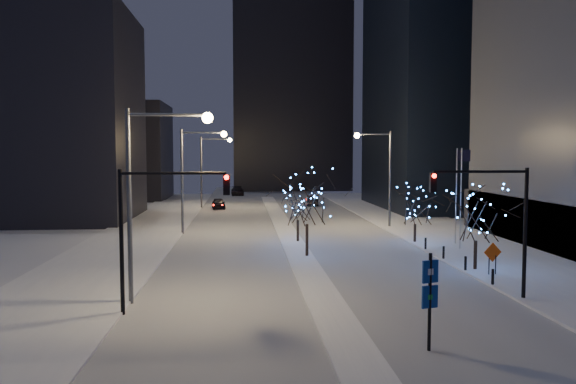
{
  "coord_description": "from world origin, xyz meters",
  "views": [
    {
      "loc": [
        -4.22,
        -27.0,
        7.77
      ],
      "look_at": [
        -1.03,
        12.48,
        5.0
      ],
      "focal_mm": 35.0,
      "sensor_mm": 36.0,
      "label": 1
    }
  ],
  "objects": [
    {
      "name": "median",
      "position": [
        0.0,
        30.0,
        0.07
      ],
      "size": [
        2.0,
        80.0,
        0.15
      ],
      "primitive_type": "cube",
      "color": "white",
      "rests_on": "ground"
    },
    {
      "name": "west_sidewalk",
      "position": [
        -14.0,
        20.0,
        0.07
      ],
      "size": [
        8.0,
        90.0,
        0.15
      ],
      "primitive_type": "cube",
      "color": "white",
      "rests_on": "ground"
    },
    {
      "name": "street_lamp_w_far",
      "position": [
        -8.94,
        52.0,
        6.5
      ],
      "size": [
        4.4,
        0.56,
        10.0
      ],
      "color": "#595E66",
      "rests_on": "ground"
    },
    {
      "name": "ground",
      "position": [
        0.0,
        0.0,
        0.0
      ],
      "size": [
        160.0,
        160.0,
        0.0
      ],
      "primitive_type": "plane",
      "color": "white",
      "rests_on": "ground"
    },
    {
      "name": "holiday_tree_median_near",
      "position": [
        0.5,
        13.97,
        4.33
      ],
      "size": [
        5.88,
        5.88,
        6.38
      ],
      "color": "black",
      "rests_on": "median"
    },
    {
      "name": "flagpoles",
      "position": [
        13.37,
        17.25,
        4.8
      ],
      "size": [
        1.35,
        2.6,
        8.0
      ],
      "color": "silver",
      "rests_on": "east_sidewalk"
    },
    {
      "name": "bollards",
      "position": [
        10.2,
        10.0,
        0.6
      ],
      "size": [
        0.16,
        12.16,
        0.9
      ],
      "color": "black",
      "rests_on": "east_sidewalk"
    },
    {
      "name": "holiday_tree_median_far",
      "position": [
        0.5,
        20.88,
        3.22
      ],
      "size": [
        4.17,
        4.17,
        4.55
      ],
      "color": "black",
      "rests_on": "median"
    },
    {
      "name": "traffic_signal_west",
      "position": [
        -8.44,
        -0.0,
        4.76
      ],
      "size": [
        5.26,
        0.43,
        7.0
      ],
      "color": "black",
      "rests_on": "ground"
    },
    {
      "name": "car_mid",
      "position": [
        6.02,
        55.01,
        0.76
      ],
      "size": [
        2.01,
        4.73,
        1.52
      ],
      "primitive_type": "imported",
      "rotation": [
        0.0,
        0.0,
        3.05
      ],
      "color": "black",
      "rests_on": "ground"
    },
    {
      "name": "car_near",
      "position": [
        -7.6,
        51.24,
        0.74
      ],
      "size": [
        2.13,
        4.48,
        1.48
      ],
      "primitive_type": "imported",
      "rotation": [
        0.0,
        0.0,
        0.09
      ],
      "color": "black",
      "rests_on": "ground"
    },
    {
      "name": "street_lamp_east",
      "position": [
        10.08,
        30.0,
        6.45
      ],
      "size": [
        3.9,
        0.56,
        10.0
      ],
      "color": "#595E66",
      "rests_on": "ground"
    },
    {
      "name": "car_far",
      "position": [
        -5.2,
        75.98,
        0.79
      ],
      "size": [
        2.45,
        5.55,
        1.59
      ],
      "primitive_type": "imported",
      "rotation": [
        0.0,
        0.0,
        0.04
      ],
      "color": "black",
      "rests_on": "ground"
    },
    {
      "name": "holiday_tree_plaza_far",
      "position": [
        10.5,
        19.74,
        3.22
      ],
      "size": [
        5.47,
        5.47,
        4.94
      ],
      "color": "black",
      "rests_on": "east_sidewalk"
    },
    {
      "name": "filler_west_far",
      "position": [
        -26.0,
        70.0,
        8.0
      ],
      "size": [
        18.0,
        16.0,
        16.0
      ],
      "primitive_type": "cube",
      "color": "black",
      "rests_on": "ground"
    },
    {
      "name": "traffic_signal_east",
      "position": [
        8.94,
        1.0,
        4.76
      ],
      "size": [
        5.26,
        0.43,
        7.0
      ],
      "color": "black",
      "rests_on": "ground"
    },
    {
      "name": "horizon_block",
      "position": [
        6.0,
        92.0,
        21.0
      ],
      "size": [
        24.0,
        14.0,
        42.0
      ],
      "primitive_type": "cube",
      "color": "black",
      "rests_on": "ground"
    },
    {
      "name": "road",
      "position": [
        0.0,
        35.0,
        0.01
      ],
      "size": [
        20.0,
        130.0,
        0.02
      ],
      "primitive_type": "cube",
      "color": "#B6BCC6",
      "rests_on": "ground"
    },
    {
      "name": "construction_sign",
      "position": [
        11.38,
        6.63,
        1.36
      ],
      "size": [
        1.21,
        0.21,
        2.01
      ],
      "rotation": [
        0.0,
        0.0,
        0.14
      ],
      "color": "black",
      "rests_on": "east_sidewalk"
    },
    {
      "name": "street_lamp_w_mid",
      "position": [
        -8.94,
        27.0,
        6.5
      ],
      "size": [
        4.4,
        0.56,
        10.0
      ],
      "color": "#595E66",
      "rests_on": "ground"
    },
    {
      "name": "wayfinding_sign",
      "position": [
        3.03,
        -6.0,
        2.38
      ],
      "size": [
        0.69,
        0.27,
        3.88
      ],
      "rotation": [
        0.0,
        0.0,
        0.28
      ],
      "color": "black",
      "rests_on": "ground"
    },
    {
      "name": "street_lamp_w_near",
      "position": [
        -8.94,
        2.0,
        6.5
      ],
      "size": [
        4.4,
        0.56,
        10.0
      ],
      "color": "#595E66",
      "rests_on": "ground"
    },
    {
      "name": "filler_west_near",
      "position": [
        -28.0,
        40.0,
        12.0
      ],
      "size": [
        22.0,
        18.0,
        24.0
      ],
      "primitive_type": "cube",
      "color": "black",
      "rests_on": "ground"
    },
    {
      "name": "holiday_tree_plaza_near",
      "position": [
        10.98,
        8.31,
        3.62
      ],
      "size": [
        5.55,
        5.55,
        5.42
      ],
      "color": "black",
      "rests_on": "east_sidewalk"
    },
    {
      "name": "east_sidewalk",
      "position": [
        15.0,
        20.0,
        0.07
      ],
      "size": [
        10.0,
        90.0,
        0.15
      ],
      "primitive_type": "cube",
      "color": "white",
      "rests_on": "ground"
    }
  ]
}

